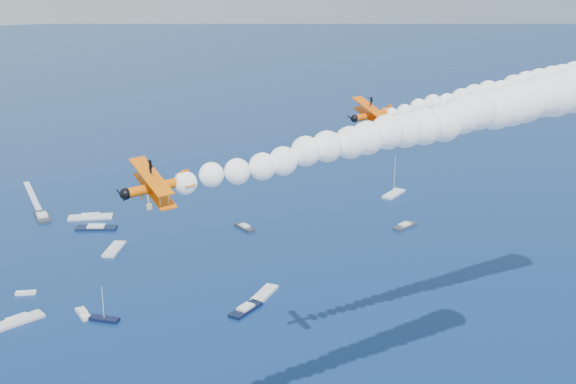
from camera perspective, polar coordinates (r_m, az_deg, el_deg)
biplane_lead at (r=103.12m, az=6.75°, el=6.11°), size 7.44×8.89×6.81m
biplane_trail at (r=66.53m, az=-10.43°, el=0.41°), size 7.19×8.43×6.62m
smoke_trail_lead at (r=125.43m, az=20.68°, el=8.42°), size 72.10×14.61×12.23m
smoke_trail_trail at (r=84.03m, az=12.95°, el=5.76°), size 71.74×7.03×12.23m
spectator_boats at (r=187.65m, az=-14.91°, el=-6.93°), size 227.25×149.01×0.70m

